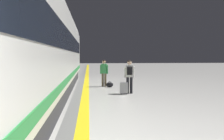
% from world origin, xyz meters
% --- Properties ---
extents(safety_line_strip, '(0.36, 80.00, 0.01)m').
position_xyz_m(safety_line_strip, '(-0.70, 10.00, 0.00)').
color(safety_line_strip, yellow).
rests_on(safety_line_strip, ground).
extents(tactile_edge_band, '(0.58, 80.00, 0.01)m').
position_xyz_m(tactile_edge_band, '(-1.01, 10.00, 0.00)').
color(tactile_edge_band, slate).
rests_on(tactile_edge_band, ground).
extents(high_speed_train, '(2.94, 29.45, 4.97)m').
position_xyz_m(high_speed_train, '(-2.76, 5.79, 2.50)').
color(high_speed_train, '#38383D').
rests_on(high_speed_train, ground).
extents(passenger_near, '(0.52, 0.36, 1.68)m').
position_xyz_m(passenger_near, '(1.51, 10.61, 1.00)').
color(passenger_near, black).
rests_on(passenger_near, ground).
extents(suitcase_near, '(0.39, 0.25, 0.57)m').
position_xyz_m(suitcase_near, '(1.19, 10.39, 0.31)').
color(suitcase_near, '#9E9EA3').
rests_on(suitcase_near, ground).
extents(passenger_mid, '(0.48, 0.31, 1.65)m').
position_xyz_m(passenger_mid, '(0.41, 13.41, 0.96)').
color(passenger_mid, brown).
rests_on(passenger_mid, ground).
extents(duffel_bag_mid, '(0.44, 0.26, 0.36)m').
position_xyz_m(duffel_bag_mid, '(0.73, 13.10, 0.15)').
color(duffel_bag_mid, black).
rests_on(duffel_bag_mid, ground).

